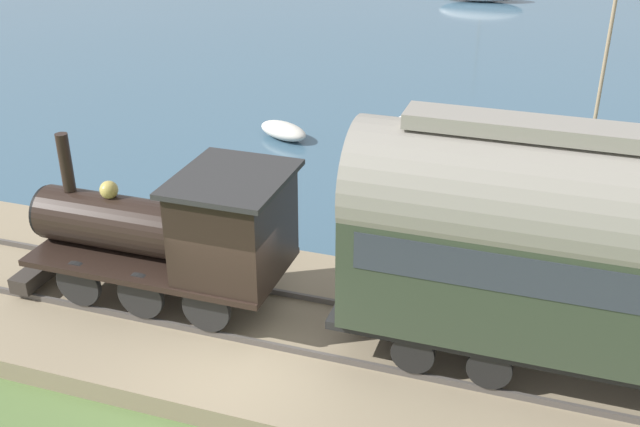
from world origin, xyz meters
TOP-DOWN VIEW (x-y plane):
  - ground_plane at (0.00, 0.00)m, footprint 200.00×200.00m
  - rail_embankment at (1.33, 0.00)m, footprint 5.51×56.00m
  - steam_locomotive at (1.33, 1.54)m, footprint 2.32×5.61m
  - sailboat_teal at (10.83, -5.99)m, footprint 2.68×5.31m
  - rowboat_near_shore at (14.25, -0.63)m, footprint 2.11×2.26m
  - rowboat_mid_harbor at (11.64, 3.42)m, footprint 1.61×2.09m

SIDE VIEW (x-z plane):
  - ground_plane at x=0.00m, z-range 0.00..0.00m
  - rail_embankment at x=1.33m, z-range -0.06..0.47m
  - rowboat_near_shore at x=14.25m, z-range 0.01..0.47m
  - rowboat_mid_harbor at x=11.64m, z-range 0.01..0.54m
  - sailboat_teal at x=10.83m, z-range -2.82..3.76m
  - steam_locomotive at x=1.33m, z-range 0.49..3.72m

